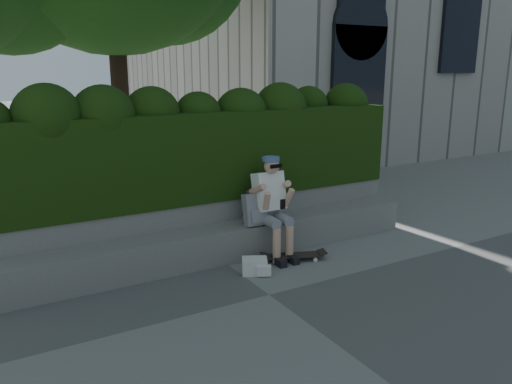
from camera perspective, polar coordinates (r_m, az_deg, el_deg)
ground at (r=5.83m, az=1.52°, el=-11.67°), size 80.00×80.00×0.00m
bench_ledge at (r=6.76m, az=-4.02°, el=-5.94°), size 6.00×0.45×0.45m
planter_wall at (r=7.12m, az=-5.72°, el=-3.66°), size 6.00×0.50×0.75m
hedge at (r=7.09m, az=-6.66°, el=4.36°), size 6.00×1.00×1.20m
person at (r=6.76m, az=1.75°, el=-1.23°), size 0.40×0.76×1.38m
skateboard at (r=6.79m, az=4.35°, el=-7.27°), size 0.81×0.46×0.08m
backpack_plaid at (r=6.74m, az=-0.14°, el=-1.99°), size 0.31×0.18×0.44m
backpack_ground at (r=6.35m, az=-0.16°, el=-8.46°), size 0.38×0.34×0.20m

